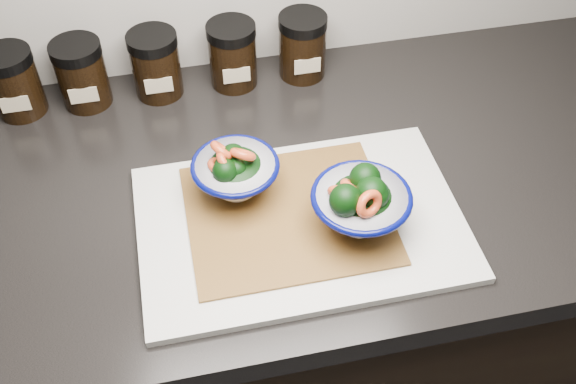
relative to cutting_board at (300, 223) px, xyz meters
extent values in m
cube|color=black|center=(-0.15, 0.10, -0.48)|extent=(3.43, 0.58, 0.86)
cube|color=black|center=(-0.15, 0.10, -0.03)|extent=(3.50, 0.60, 0.04)
cube|color=silver|center=(0.00, 0.00, 0.00)|extent=(0.45, 0.30, 0.01)
cube|color=olive|center=(-0.02, 0.01, 0.01)|extent=(0.28, 0.24, 0.00)
cylinder|color=white|center=(-0.08, 0.07, 0.01)|extent=(0.04, 0.04, 0.01)
ellipsoid|color=white|center=(-0.08, 0.07, 0.03)|extent=(0.07, 0.07, 0.03)
torus|color=#04084A|center=(-0.08, 0.07, 0.06)|extent=(0.12, 0.12, 0.01)
torus|color=#04084A|center=(-0.08, 0.07, 0.05)|extent=(0.10, 0.10, 0.00)
ellipsoid|color=black|center=(-0.08, 0.07, 0.05)|extent=(0.09, 0.09, 0.04)
ellipsoid|color=black|center=(-0.08, 0.06, 0.07)|extent=(0.03, 0.03, 0.03)
cylinder|color=#477233|center=(-0.08, 0.06, 0.06)|extent=(0.01, 0.01, 0.02)
ellipsoid|color=black|center=(-0.08, 0.08, 0.07)|extent=(0.04, 0.04, 0.03)
cylinder|color=#477233|center=(-0.08, 0.08, 0.06)|extent=(0.01, 0.01, 0.02)
ellipsoid|color=black|center=(-0.09, 0.05, 0.07)|extent=(0.04, 0.04, 0.04)
cylinder|color=#477233|center=(-0.09, 0.05, 0.06)|extent=(0.01, 0.01, 0.02)
torus|color=#E04B2A|center=(-0.07, 0.06, 0.09)|extent=(0.05, 0.05, 0.04)
torus|color=#E04B2A|center=(-0.09, 0.06, 0.08)|extent=(0.04, 0.05, 0.05)
torus|color=#E04B2A|center=(-0.09, 0.08, 0.09)|extent=(0.05, 0.05, 0.04)
torus|color=#E04B2A|center=(-0.10, 0.07, 0.07)|extent=(0.05, 0.05, 0.03)
cylinder|color=#CCBC8E|center=(-0.09, 0.07, 0.07)|extent=(0.02, 0.02, 0.01)
cylinder|color=white|center=(0.07, -0.03, 0.01)|extent=(0.05, 0.05, 0.01)
ellipsoid|color=white|center=(0.07, -0.03, 0.03)|extent=(0.07, 0.07, 0.03)
torus|color=#04084A|center=(0.07, -0.03, 0.07)|extent=(0.14, 0.14, 0.01)
torus|color=#04084A|center=(0.07, -0.03, 0.05)|extent=(0.11, 0.11, 0.00)
ellipsoid|color=black|center=(0.07, -0.03, 0.06)|extent=(0.10, 0.10, 0.04)
ellipsoid|color=black|center=(0.09, -0.04, 0.08)|extent=(0.04, 0.04, 0.03)
cylinder|color=#477233|center=(0.09, -0.04, 0.07)|extent=(0.02, 0.01, 0.03)
ellipsoid|color=black|center=(0.08, -0.04, 0.08)|extent=(0.04, 0.04, 0.04)
cylinder|color=#477233|center=(0.08, -0.04, 0.07)|extent=(0.01, 0.01, 0.03)
ellipsoid|color=black|center=(0.08, -0.01, 0.08)|extent=(0.04, 0.04, 0.05)
cylinder|color=#477233|center=(0.08, -0.01, 0.06)|extent=(0.01, 0.01, 0.03)
ellipsoid|color=black|center=(0.05, -0.05, 0.09)|extent=(0.04, 0.04, 0.05)
cylinder|color=#477233|center=(0.05, -0.05, 0.07)|extent=(0.01, 0.02, 0.03)
torus|color=#E04B2A|center=(0.06, -0.02, 0.08)|extent=(0.05, 0.06, 0.05)
torus|color=#E04B2A|center=(0.05, -0.03, 0.08)|extent=(0.04, 0.04, 0.05)
torus|color=#E04B2A|center=(0.07, -0.06, 0.09)|extent=(0.06, 0.04, 0.05)
cylinder|color=#CCBC8E|center=(0.07, -0.02, 0.08)|extent=(0.02, 0.02, 0.01)
cylinder|color=black|center=(-0.39, 0.34, 0.04)|extent=(0.08, 0.08, 0.09)
cylinder|color=black|center=(-0.39, 0.34, 0.10)|extent=(0.08, 0.08, 0.02)
cube|color=#C6B793|center=(-0.39, 0.30, 0.04)|extent=(0.04, 0.00, 0.03)
cylinder|color=black|center=(-0.29, 0.34, 0.04)|extent=(0.08, 0.08, 0.09)
cylinder|color=black|center=(-0.29, 0.34, 0.10)|extent=(0.08, 0.08, 0.02)
cube|color=#C6B793|center=(-0.29, 0.30, 0.04)|extent=(0.04, 0.00, 0.03)
cylinder|color=black|center=(-0.17, 0.34, 0.04)|extent=(0.08, 0.08, 0.09)
cylinder|color=black|center=(-0.17, 0.34, 0.10)|extent=(0.08, 0.08, 0.02)
cube|color=#C6B793|center=(-0.17, 0.30, 0.04)|extent=(0.04, 0.00, 0.03)
cylinder|color=black|center=(-0.04, 0.34, 0.04)|extent=(0.08, 0.08, 0.09)
cylinder|color=black|center=(-0.04, 0.34, 0.10)|extent=(0.08, 0.08, 0.02)
cube|color=#C6B793|center=(-0.04, 0.30, 0.04)|extent=(0.05, 0.00, 0.03)
cylinder|color=black|center=(0.08, 0.34, 0.04)|extent=(0.08, 0.08, 0.09)
cylinder|color=black|center=(0.08, 0.34, 0.10)|extent=(0.08, 0.08, 0.02)
cube|color=#C6B793|center=(0.08, 0.30, 0.04)|extent=(0.05, 0.00, 0.03)
camera|label=1|loc=(-0.15, -0.59, 0.72)|focal=42.00mm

